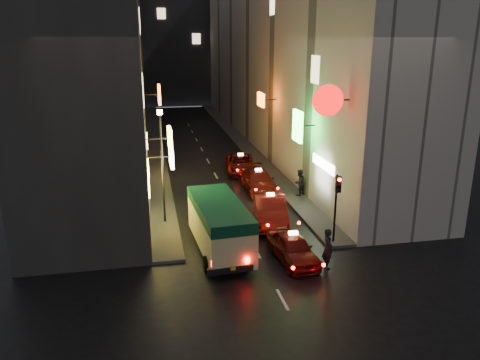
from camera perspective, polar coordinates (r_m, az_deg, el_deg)
building_left at (r=45.84m, az=-15.77°, el=15.04°), size 7.40×52.00×18.00m
building_right at (r=47.51m, az=4.58°, el=15.63°), size 7.90×52.00×18.00m
building_far at (r=77.89m, az=-8.08°, el=17.42°), size 30.00×10.00×22.00m
sidewalk_left at (r=46.78m, az=-10.32°, el=4.37°), size 1.50×52.00×0.15m
sidewalk_right at (r=47.65m, az=-0.02°, el=4.87°), size 1.50×52.00×0.15m
minibus at (r=22.37m, az=-2.53°, el=-5.01°), size 2.49×6.04×2.54m
taxi_near at (r=21.96m, az=6.46°, el=-7.94°), size 2.37×4.92×1.69m
taxi_second at (r=26.20m, az=3.70°, el=-3.31°), size 3.29×6.10×2.01m
taxi_third at (r=31.72m, az=2.26°, el=0.10°), size 2.21×5.13×1.79m
taxi_far at (r=36.19m, az=0.09°, el=2.16°), size 2.52×5.04×1.71m
pedestrian_crossing at (r=21.42m, az=10.67°, el=-7.89°), size 0.48×0.72×2.13m
pedestrian_sidewalk at (r=30.48m, az=7.24°, el=-0.09°), size 0.87×0.81×1.96m
traffic_light at (r=23.21m, az=11.77°, el=-1.70°), size 0.26×0.43×3.50m
lamp_post at (r=25.50m, az=-9.48°, el=2.52°), size 0.28×0.28×6.22m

